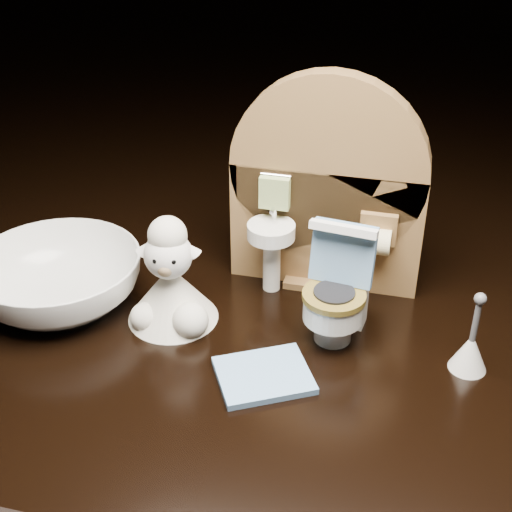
{
  "coord_description": "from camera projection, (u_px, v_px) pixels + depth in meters",
  "views": [
    {
      "loc": [
        0.06,
        -0.36,
        0.28
      ],
      "look_at": [
        -0.04,
        0.01,
        0.05
      ],
      "focal_mm": 50.0,
      "sensor_mm": 36.0,
      "label": 1
    }
  ],
  "objects": [
    {
      "name": "plush_lamb",
      "position": [
        171.0,
        286.0,
        0.45
      ],
      "size": [
        0.06,
        0.06,
        0.08
      ],
      "rotation": [
        0.0,
        0.0,
        0.18
      ],
      "color": "silver",
      "rests_on": "ground"
    },
    {
      "name": "toy_toilet",
      "position": [
        338.0,
        295.0,
        0.44
      ],
      "size": [
        0.04,
        0.05,
        0.08
      ],
      "rotation": [
        0.0,
        0.0,
        -0.12
      ],
      "color": "white",
      "rests_on": "ground"
    },
    {
      "name": "backdrop_panel",
      "position": [
        326.0,
        197.0,
        0.47
      ],
      "size": [
        0.13,
        0.05,
        0.15
      ],
      "color": "brown",
      "rests_on": "ground"
    },
    {
      "name": "bath_mat",
      "position": [
        264.0,
        375.0,
        0.42
      ],
      "size": [
        0.07,
        0.06,
        0.0
      ],
      "primitive_type": "cube",
      "rotation": [
        0.0,
        0.0,
        0.51
      ],
      "color": "#6B98C7",
      "rests_on": "ground"
    },
    {
      "name": "ceramic_bowl",
      "position": [
        58.0,
        280.0,
        0.47
      ],
      "size": [
        0.12,
        0.12,
        0.04
      ],
      "primitive_type": "imported",
      "rotation": [
        0.0,
        0.0,
        0.06
      ],
      "color": "white",
      "rests_on": "ground"
    },
    {
      "name": "toilet_brush",
      "position": [
        470.0,
        349.0,
        0.42
      ],
      "size": [
        0.02,
        0.02,
        0.05
      ],
      "color": "white",
      "rests_on": "ground"
    }
  ]
}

